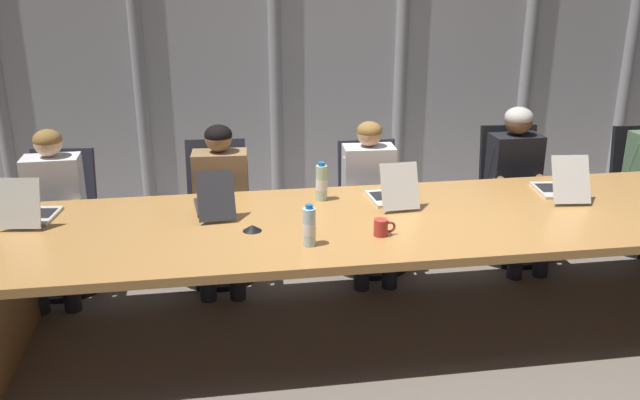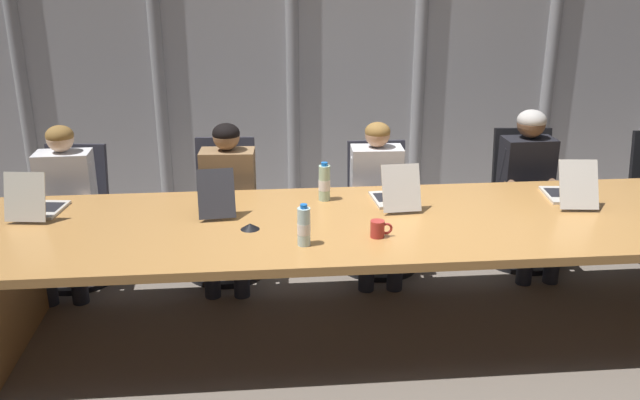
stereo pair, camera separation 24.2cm
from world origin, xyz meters
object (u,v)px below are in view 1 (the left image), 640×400
object	(u,v)px
office_chair_right_mid	(510,208)
person_right_mid	(518,177)
coffee_mug_far	(382,227)
laptop_right_mid	(560,187)
office_chair_left_mid	(218,226)
person_left_end	(53,205)
conference_mic_left_side	(252,228)
office_chair_center	(370,219)
water_bottle_secondary	(309,227)
laptop_center	(392,194)
person_left_mid	(221,197)
laptop_left_mid	(214,203)
laptop_left_end	(30,212)
office_chair_left_end	(63,236)
person_center	(370,191)
water_bottle_primary	(322,183)

from	to	relation	value
office_chair_right_mid	person_right_mid	bearing A→B (deg)	-9.32
coffee_mug_far	office_chair_right_mid	bearing A→B (deg)	42.74
laptop_right_mid	office_chair_left_mid	bearing A→B (deg)	77.38
laptop_right_mid	person_left_end	size ratio (longest dim) A/B	0.42
person_right_mid	conference_mic_left_side	size ratio (longest dim) A/B	10.73
office_chair_center	water_bottle_secondary	bearing A→B (deg)	-25.05
laptop_center	person_left_end	size ratio (longest dim) A/B	0.38
laptop_center	laptop_right_mid	bearing A→B (deg)	-95.09
laptop_right_mid	person_left_mid	distance (m)	2.27
office_chair_right_mid	coffee_mug_far	size ratio (longest dim) A/B	7.90
laptop_left_mid	laptop_right_mid	bearing A→B (deg)	-96.18
laptop_left_mid	conference_mic_left_side	world-z (taller)	laptop_left_mid
laptop_left_end	conference_mic_left_side	bearing A→B (deg)	-97.76
person_right_mid	person_left_mid	bearing A→B (deg)	-90.18
laptop_right_mid	person_right_mid	distance (m)	0.62
laptop_center	office_chair_left_end	bearing A→B (deg)	67.88
office_chair_left_end	water_bottle_secondary	world-z (taller)	water_bottle_secondary
laptop_center	conference_mic_left_side	distance (m)	0.96
person_left_mid	conference_mic_left_side	world-z (taller)	person_left_mid
laptop_center	person_right_mid	world-z (taller)	person_right_mid
office_chair_left_end	office_chair_center	xyz separation A→B (m)	(2.22, -0.00, -0.01)
office_chair_center	person_center	world-z (taller)	person_center
laptop_right_mid	person_right_mid	xyz separation A→B (m)	(0.00, 0.61, -0.12)
laptop_left_end	person_left_mid	world-z (taller)	person_left_mid
person_left_end	person_right_mid	distance (m)	3.30
laptop_right_mid	office_chair_left_mid	xyz separation A→B (m)	(-2.21, 0.76, -0.44)
laptop_right_mid	coffee_mug_far	bearing A→B (deg)	116.78
laptop_left_mid	person_left_mid	bearing A→B (deg)	-9.49
laptop_left_end	office_chair_center	distance (m)	2.37
conference_mic_left_side	office_chair_left_mid	bearing A→B (deg)	100.35
laptop_left_mid	laptop_right_mid	xyz separation A→B (m)	(2.23, -0.04, 0.00)
coffee_mug_far	laptop_right_mid	bearing A→B (deg)	20.34
laptop_right_mid	person_center	size ratio (longest dim) A/B	0.43
water_bottle_primary	conference_mic_left_side	world-z (taller)	water_bottle_primary
person_left_end	person_left_mid	world-z (taller)	person_left_end
office_chair_left_end	office_chair_right_mid	size ratio (longest dim) A/B	0.96
office_chair_center	coffee_mug_far	size ratio (longest dim) A/B	7.34
laptop_right_mid	coffee_mug_far	distance (m)	1.40
office_chair_left_mid	water_bottle_secondary	bearing A→B (deg)	23.56
office_chair_left_mid	water_bottle_secondary	xyz separation A→B (m)	(0.49, -1.32, 0.48)
person_right_mid	conference_mic_left_side	bearing A→B (deg)	-66.06
person_left_end	coffee_mug_far	world-z (taller)	person_left_end
laptop_left_mid	person_right_mid	size ratio (longest dim) A/B	0.39
laptop_right_mid	laptop_center	bearing A→B (deg)	94.89
person_center	water_bottle_primary	xyz separation A→B (m)	(-0.43, -0.45, 0.23)
laptop_right_mid	office_chair_right_mid	world-z (taller)	laptop_right_mid
laptop_center	conference_mic_left_side	xyz separation A→B (m)	(-0.90, -0.34, -0.04)
laptop_left_end	coffee_mug_far	xyz separation A→B (m)	(1.98, -0.54, -0.01)
office_chair_center	person_left_mid	xyz separation A→B (m)	(-1.10, -0.16, 0.30)
person_center	water_bottle_secondary	xyz separation A→B (m)	(-0.61, -1.15, 0.22)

